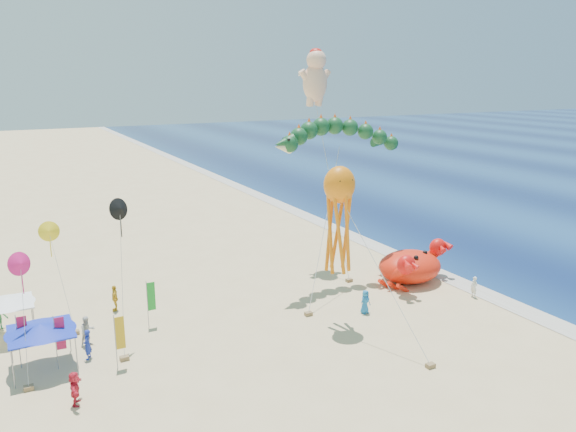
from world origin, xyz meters
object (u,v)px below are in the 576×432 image
Objects in this scene: octopus_kite at (339,211)px; canopy_white at (6,301)px; crab_inflatable at (411,265)px; dragon_kite at (338,140)px; canopy_blue at (40,328)px; cherub_kite at (316,76)px.

canopy_white is at bearing 158.49° from octopus_kite.
dragon_kite is (-4.91, 3.37, 9.81)m from crab_inflatable.
dragon_kite reaches higher than octopus_kite.
canopy_blue is at bearing 172.21° from octopus_kite.
crab_inflatable reaches higher than canopy_white.
octopus_kite is (-5.14, -11.91, -8.31)m from cherub_kite.
dragon_kite is 3.82× the size of canopy_white.
dragon_kite is at bearing 145.54° from crab_inflatable.
canopy_white is (-19.24, 7.58, -5.13)m from octopus_kite.
dragon_kite is at bearing 11.95° from canopy_blue.
octopus_kite is at bearing -121.45° from dragon_kite.
cherub_kite reaches higher than crab_inflatable.
crab_inflatable is 17.17m from cherub_kite.
canopy_white is (-1.53, 5.16, -0.00)m from canopy_blue.
dragon_kite is 0.69× the size of cherub_kite.
dragon_kite is 24.17m from canopy_blue.
crab_inflatable is 0.57× the size of dragon_kite.
crab_inflatable is at bearing -63.39° from cherub_kite.
canopy_blue is 1.14× the size of canopy_white.
canopy_white is at bearing -169.94° from cherub_kite.
crab_inflatable is at bearing 21.92° from octopus_kite.
cherub_kite is 5.56× the size of canopy_white.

